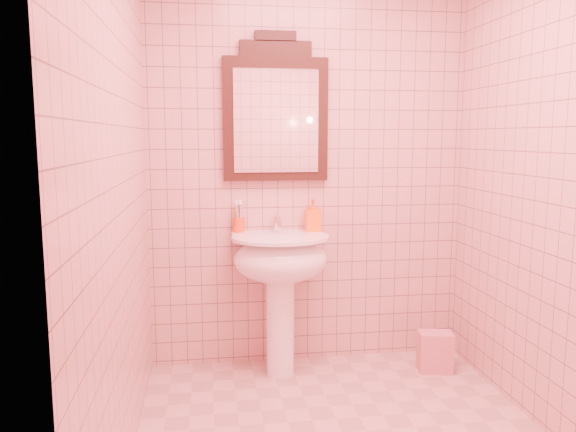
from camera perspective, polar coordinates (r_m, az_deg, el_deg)
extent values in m
cube|color=tan|center=(3.55, 2.09, 4.85)|extent=(2.00, 0.02, 2.50)
cylinder|color=white|center=(3.47, -0.80, -10.37)|extent=(0.17, 0.17, 0.70)
ellipsoid|color=white|center=(3.36, -0.76, -4.47)|extent=(0.56, 0.46, 0.28)
cube|color=white|center=(3.49, -1.12, -2.05)|extent=(0.56, 0.15, 0.05)
cylinder|color=white|center=(3.33, -0.77, -2.20)|extent=(0.58, 0.58, 0.02)
cylinder|color=white|center=(3.48, -1.12, -0.84)|extent=(0.04, 0.04, 0.09)
cylinder|color=white|center=(3.42, -1.01, -0.40)|extent=(0.02, 0.10, 0.02)
cylinder|color=white|center=(3.38, -0.90, -0.86)|extent=(0.02, 0.02, 0.04)
cube|color=white|center=(3.48, -1.15, 0.08)|extent=(0.02, 0.07, 0.01)
cube|color=black|center=(3.49, -1.26, 9.78)|extent=(0.64, 0.05, 0.75)
cube|color=black|center=(3.53, -1.28, 16.62)|extent=(0.44, 0.05, 0.09)
cube|color=black|center=(3.54, -1.28, 17.78)|extent=(0.25, 0.05, 0.06)
cube|color=white|center=(3.46, -1.20, 9.63)|extent=(0.52, 0.01, 0.62)
cylinder|color=#DE4012|center=(3.48, -5.05, -0.88)|extent=(0.08, 0.08, 0.09)
cylinder|color=silver|center=(3.47, -4.78, -0.23)|extent=(0.01, 0.01, 0.17)
cylinder|color=#338CD8|center=(3.49, -4.93, -0.19)|extent=(0.01, 0.01, 0.17)
cylinder|color=#E5334C|center=(3.49, -5.21, -0.20)|extent=(0.01, 0.01, 0.17)
cylinder|color=#3FBF59|center=(3.47, -5.33, -0.24)|extent=(0.01, 0.01, 0.17)
cylinder|color=#D8CC4C|center=(3.46, -5.18, -0.27)|extent=(0.01, 0.01, 0.17)
cylinder|color=purple|center=(3.46, -4.90, -0.26)|extent=(0.01, 0.01, 0.17)
imported|color=orange|center=(3.49, 2.52, 0.08)|extent=(0.09, 0.09, 0.20)
cube|color=pink|center=(3.70, 14.72, -13.19)|extent=(0.22, 0.17, 0.25)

